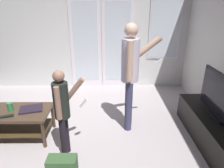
{
  "coord_description": "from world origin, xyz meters",
  "views": [
    {
      "loc": [
        0.82,
        -2.21,
        1.89
      ],
      "look_at": [
        0.85,
        0.32,
        0.87
      ],
      "focal_mm": 31.95,
      "sensor_mm": 36.0,
      "label": 1
    }
  ],
  "objects_px": {
    "person_adult": "(131,69)",
    "cup_by_laptop": "(10,107)",
    "coffee_table": "(14,118)",
    "tv_stand": "(213,130)",
    "laptop_closed": "(31,109)",
    "backpack": "(62,168)",
    "person_child": "(63,108)",
    "dvd_remote_slim": "(7,116)",
    "flat_screen_tv": "(220,97)"
  },
  "relations": [
    {
      "from": "person_adult",
      "to": "cup_by_laptop",
      "type": "distance_m",
      "value": 1.85
    },
    {
      "from": "cup_by_laptop",
      "to": "coffee_table",
      "type": "bearing_deg",
      "value": -27.0
    },
    {
      "from": "tv_stand",
      "to": "cup_by_laptop",
      "type": "bearing_deg",
      "value": 176.33
    },
    {
      "from": "person_adult",
      "to": "laptop_closed",
      "type": "distance_m",
      "value": 1.59
    },
    {
      "from": "backpack",
      "to": "person_adult",
      "type": "bearing_deg",
      "value": 50.59
    },
    {
      "from": "person_child",
      "to": "cup_by_laptop",
      "type": "distance_m",
      "value": 0.99
    },
    {
      "from": "person_adult",
      "to": "cup_by_laptop",
      "type": "height_order",
      "value": "person_adult"
    },
    {
      "from": "backpack",
      "to": "cup_by_laptop",
      "type": "height_order",
      "value": "cup_by_laptop"
    },
    {
      "from": "backpack",
      "to": "dvd_remote_slim",
      "type": "bearing_deg",
      "value": 144.53
    },
    {
      "from": "backpack",
      "to": "dvd_remote_slim",
      "type": "distance_m",
      "value": 1.12
    },
    {
      "from": "coffee_table",
      "to": "flat_screen_tv",
      "type": "relative_size",
      "value": 1.06
    },
    {
      "from": "flat_screen_tv",
      "to": "person_child",
      "type": "bearing_deg",
      "value": -173.51
    },
    {
      "from": "laptop_closed",
      "to": "person_child",
      "type": "bearing_deg",
      "value": -52.84
    },
    {
      "from": "tv_stand",
      "to": "person_child",
      "type": "xyz_separation_m",
      "value": [
        -2.07,
        -0.23,
        0.51
      ]
    },
    {
      "from": "coffee_table",
      "to": "dvd_remote_slim",
      "type": "height_order",
      "value": "dvd_remote_slim"
    },
    {
      "from": "tv_stand",
      "to": "dvd_remote_slim",
      "type": "bearing_deg",
      "value": 179.9
    },
    {
      "from": "flat_screen_tv",
      "to": "dvd_remote_slim",
      "type": "height_order",
      "value": "flat_screen_tv"
    },
    {
      "from": "tv_stand",
      "to": "person_adult",
      "type": "bearing_deg",
      "value": 159.64
    },
    {
      "from": "coffee_table",
      "to": "laptop_closed",
      "type": "bearing_deg",
      "value": 10.02
    },
    {
      "from": "coffee_table",
      "to": "flat_screen_tv",
      "type": "bearing_deg",
      "value": -3.34
    },
    {
      "from": "coffee_table",
      "to": "person_adult",
      "type": "bearing_deg",
      "value": 8.56
    },
    {
      "from": "tv_stand",
      "to": "dvd_remote_slim",
      "type": "height_order",
      "value": "dvd_remote_slim"
    },
    {
      "from": "coffee_table",
      "to": "dvd_remote_slim",
      "type": "xyz_separation_m",
      "value": [
        0.0,
        -0.17,
        0.13
      ]
    },
    {
      "from": "coffee_table",
      "to": "backpack",
      "type": "bearing_deg",
      "value": -42.11
    },
    {
      "from": "backpack",
      "to": "cup_by_laptop",
      "type": "relative_size",
      "value": 2.75
    },
    {
      "from": "person_adult",
      "to": "laptop_closed",
      "type": "xyz_separation_m",
      "value": [
        -1.48,
        -0.22,
        -0.54
      ]
    },
    {
      "from": "coffee_table",
      "to": "dvd_remote_slim",
      "type": "relative_size",
      "value": 6.29
    },
    {
      "from": "flat_screen_tv",
      "to": "person_child",
      "type": "xyz_separation_m",
      "value": [
        -2.06,
        -0.23,
        -0.02
      ]
    },
    {
      "from": "dvd_remote_slim",
      "to": "tv_stand",
      "type": "bearing_deg",
      "value": -19.34
    },
    {
      "from": "tv_stand",
      "to": "person_child",
      "type": "height_order",
      "value": "person_child"
    },
    {
      "from": "cup_by_laptop",
      "to": "laptop_closed",
      "type": "bearing_deg",
      "value": 5.98
    },
    {
      "from": "person_adult",
      "to": "person_child",
      "type": "distance_m",
      "value": 1.15
    },
    {
      "from": "flat_screen_tv",
      "to": "backpack",
      "type": "relative_size",
      "value": 3.01
    },
    {
      "from": "coffee_table",
      "to": "cup_by_laptop",
      "type": "distance_m",
      "value": 0.18
    },
    {
      "from": "backpack",
      "to": "cup_by_laptop",
      "type": "bearing_deg",
      "value": 138.3
    },
    {
      "from": "person_child",
      "to": "coffee_table",
      "type": "bearing_deg",
      "value": 154.43
    },
    {
      "from": "flat_screen_tv",
      "to": "dvd_remote_slim",
      "type": "xyz_separation_m",
      "value": [
        -2.91,
        0.0,
        -0.28
      ]
    },
    {
      "from": "backpack",
      "to": "dvd_remote_slim",
      "type": "height_order",
      "value": "dvd_remote_slim"
    },
    {
      "from": "coffee_table",
      "to": "cup_by_laptop",
      "type": "relative_size",
      "value": 8.74
    },
    {
      "from": "laptop_closed",
      "to": "dvd_remote_slim",
      "type": "distance_m",
      "value": 0.33
    },
    {
      "from": "coffee_table",
      "to": "laptop_closed",
      "type": "relative_size",
      "value": 3.36
    },
    {
      "from": "backpack",
      "to": "cup_by_laptop",
      "type": "distance_m",
      "value": 1.27
    },
    {
      "from": "tv_stand",
      "to": "laptop_closed",
      "type": "xyz_separation_m",
      "value": [
        -2.65,
        0.22,
        0.25
      ]
    },
    {
      "from": "tv_stand",
      "to": "cup_by_laptop",
      "type": "distance_m",
      "value": 2.96
    },
    {
      "from": "tv_stand",
      "to": "laptop_closed",
      "type": "relative_size",
      "value": 5.1
    },
    {
      "from": "flat_screen_tv",
      "to": "person_child",
      "type": "distance_m",
      "value": 2.08
    },
    {
      "from": "backpack",
      "to": "person_child",
      "type": "bearing_deg",
      "value": 94.36
    },
    {
      "from": "tv_stand",
      "to": "person_adult",
      "type": "distance_m",
      "value": 1.48
    },
    {
      "from": "person_child",
      "to": "backpack",
      "type": "height_order",
      "value": "person_child"
    },
    {
      "from": "coffee_table",
      "to": "backpack",
      "type": "height_order",
      "value": "coffee_table"
    }
  ]
}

